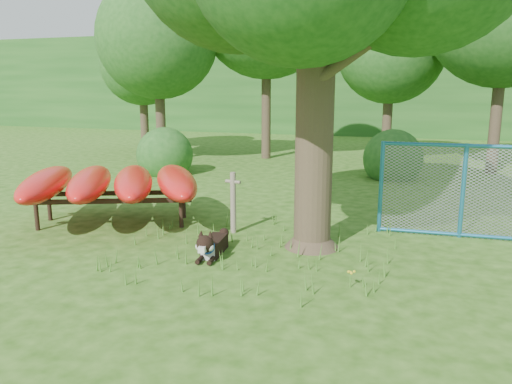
% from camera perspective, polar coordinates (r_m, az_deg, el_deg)
% --- Properties ---
extents(ground, '(80.00, 80.00, 0.00)m').
position_cam_1_polar(ground, '(7.73, -4.28, -8.93)').
color(ground, '#244E0F').
rests_on(ground, ground).
extents(wooden_post, '(0.32, 0.13, 1.18)m').
position_cam_1_polar(wooden_post, '(9.49, -2.63, -1.04)').
color(wooden_post, '#726655').
rests_on(wooden_post, ground).
extents(kayak_rack, '(4.63, 4.17, 1.12)m').
position_cam_1_polar(kayak_rack, '(10.47, -16.15, 1.02)').
color(kayak_rack, black).
rests_on(kayak_rack, ground).
extents(husky_dog, '(0.39, 1.22, 0.54)m').
position_cam_1_polar(husky_dog, '(8.28, -5.11, -6.11)').
color(husky_dog, black).
rests_on(husky_dog, ground).
extents(fence_section, '(3.00, 0.21, 2.92)m').
position_cam_1_polar(fence_section, '(9.88, 22.57, 0.09)').
color(fence_section, teal).
rests_on(fence_section, ground).
extents(wildflower_clump, '(0.12, 0.12, 0.26)m').
position_cam_1_polar(wildflower_clump, '(7.14, 10.77, -9.14)').
color(wildflower_clump, '#497E29').
rests_on(wildflower_clump, ground).
extents(bg_tree_a, '(4.40, 4.40, 6.70)m').
position_cam_1_polar(bg_tree_a, '(19.17, -11.19, 16.89)').
color(bg_tree_a, '#3A2D1F').
rests_on(bg_tree_a, ground).
extents(bg_tree_b, '(5.20, 5.20, 8.22)m').
position_cam_1_polar(bg_tree_b, '(19.75, 1.22, 20.23)').
color(bg_tree_b, '#3A2D1F').
rests_on(bg_tree_b, ground).
extents(bg_tree_c, '(4.00, 4.00, 6.12)m').
position_cam_1_polar(bg_tree_c, '(19.75, 15.16, 15.45)').
color(bg_tree_c, '#3A2D1F').
rests_on(bg_tree_c, ground).
extents(bg_tree_d, '(4.80, 4.80, 7.50)m').
position_cam_1_polar(bg_tree_d, '(17.94, 26.72, 18.18)').
color(bg_tree_d, '#3A2D1F').
rests_on(bg_tree_d, ground).
extents(bg_tree_f, '(3.60, 3.60, 5.55)m').
position_cam_1_polar(bg_tree_f, '(22.96, -12.92, 14.06)').
color(bg_tree_f, '#3A2D1F').
rests_on(bg_tree_f, ground).
extents(shrub_left, '(1.80, 1.80, 1.80)m').
position_cam_1_polar(shrub_left, '(16.40, -10.30, 2.07)').
color(shrub_left, '#1D511A').
rests_on(shrub_left, ground).
extents(shrub_mid, '(1.80, 1.80, 1.80)m').
position_cam_1_polar(shrub_mid, '(15.91, 15.24, 1.54)').
color(shrub_mid, '#1D511A').
rests_on(shrub_mid, ground).
extents(wooded_hillside, '(80.00, 12.00, 6.00)m').
position_cam_1_polar(wooded_hillside, '(34.77, 14.15, 11.96)').
color(wooded_hillside, '#1D511A').
rests_on(wooded_hillside, ground).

